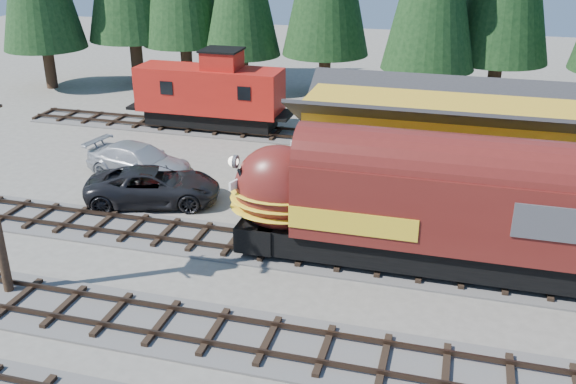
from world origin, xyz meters
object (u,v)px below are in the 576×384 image
(pickup_truck_a, at_px, (154,186))
(locomotive, at_px, (418,210))
(pickup_truck_b, at_px, (140,161))
(depot, at_px, (438,141))
(caboose, at_px, (210,93))

(pickup_truck_a, bearing_deg, locomotive, -121.12)
(pickup_truck_a, bearing_deg, pickup_truck_b, 19.83)
(depot, relative_size, caboose, 1.43)
(pickup_truck_a, relative_size, pickup_truck_b, 1.04)
(depot, height_order, locomotive, depot)
(locomotive, relative_size, pickup_truck_a, 2.46)
(pickup_truck_b, bearing_deg, depot, -75.12)
(locomotive, distance_m, caboose, 19.59)
(pickup_truck_b, bearing_deg, pickup_truck_a, -130.89)
(locomotive, height_order, caboose, caboose)
(depot, xyz_separation_m, caboose, (-13.99, 7.50, -0.62))
(caboose, distance_m, pickup_truck_a, 11.32)
(depot, distance_m, pickup_truck_b, 14.73)
(pickup_truck_a, bearing_deg, caboose, -9.78)
(caboose, height_order, pickup_truck_a, caboose)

